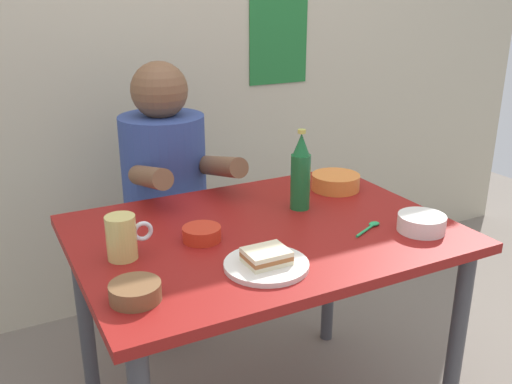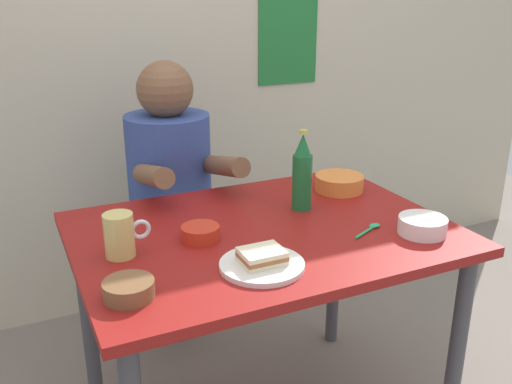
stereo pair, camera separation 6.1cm
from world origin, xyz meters
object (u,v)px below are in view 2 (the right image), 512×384
object	(u,v)px
beer_bottle	(302,174)
dining_table	(263,257)
plate_orange	(262,265)
sandwich	(262,256)
person_seated	(170,168)
stool	(175,264)
sauce_bowl_chili	(200,232)
beer_mug	(121,235)

from	to	relation	value
beer_bottle	dining_table	bearing A→B (deg)	-152.93
plate_orange	sandwich	bearing A→B (deg)	0.00
person_seated	beer_bottle	bearing A→B (deg)	-62.03
stool	sandwich	world-z (taller)	sandwich
dining_table	sandwich	distance (m)	0.28
beer_bottle	sauce_bowl_chili	bearing A→B (deg)	-167.40
beer_bottle	sauce_bowl_chili	distance (m)	0.40
stool	plate_orange	bearing A→B (deg)	-90.96
sauce_bowl_chili	stool	bearing A→B (deg)	81.07
dining_table	plate_orange	world-z (taller)	plate_orange
dining_table	sauce_bowl_chili	xyz separation A→B (m)	(-0.19, 0.01, 0.12)
stool	person_seated	distance (m)	0.42
dining_table	person_seated	world-z (taller)	person_seated
plate_orange	beer_bottle	xyz separation A→B (m)	(0.29, 0.32, 0.11)
beer_bottle	stool	bearing A→B (deg)	117.47
beer_bottle	plate_orange	bearing A→B (deg)	-132.96
stool	person_seated	bearing A→B (deg)	-90.00
person_seated	beer_bottle	world-z (taller)	person_seated
person_seated	plate_orange	size ratio (longest dim) A/B	3.27
beer_mug	plate_orange	bearing A→B (deg)	-35.14
dining_table	beer_mug	size ratio (longest dim) A/B	8.73
sandwich	dining_table	bearing A→B (deg)	63.43
sandwich	beer_mug	bearing A→B (deg)	144.86
dining_table	beer_bottle	world-z (taller)	beer_bottle
dining_table	beer_mug	bearing A→B (deg)	-179.48
sandwich	beer_mug	size ratio (longest dim) A/B	0.87
person_seated	sauce_bowl_chili	size ratio (longest dim) A/B	6.54
sandwich	beer_mug	distance (m)	0.38
sandwich	sauce_bowl_chili	bearing A→B (deg)	109.84
dining_table	sandwich	xyz separation A→B (m)	(-0.11, -0.22, 0.13)
sauce_bowl_chili	beer_mug	bearing A→B (deg)	-176.74
plate_orange	beer_mug	size ratio (longest dim) A/B	1.75
person_seated	sandwich	world-z (taller)	person_seated
sauce_bowl_chili	person_seated	bearing A→B (deg)	80.91
person_seated	plate_orange	world-z (taller)	person_seated
dining_table	plate_orange	distance (m)	0.27
plate_orange	sandwich	world-z (taller)	sandwich
beer_bottle	person_seated	bearing A→B (deg)	117.97
stool	beer_bottle	xyz separation A→B (m)	(0.28, -0.54, 0.51)
dining_table	stool	bearing A→B (deg)	98.72
sandwich	sauce_bowl_chili	size ratio (longest dim) A/B	1.00
sandwich	sauce_bowl_chili	world-z (taller)	sandwich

